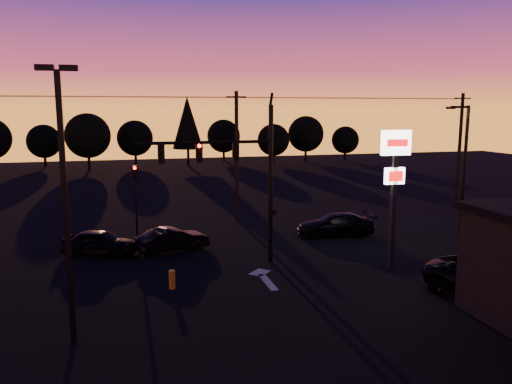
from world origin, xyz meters
The scene contains 23 objects.
ground centered at (0.00, 0.00, 0.00)m, with size 120.00×120.00×0.00m, color black.
lane_arrow centered at (0.50, 1.67, 0.01)m, with size 1.20×3.10×0.01m.
traffic_signal_mast centered at (-0.10, 3.99, 4.94)m, with size 6.79×0.52×8.58m.
secondary_signal centered at (-5.00, 11.49, 2.86)m, with size 0.30×0.31×4.35m.
parking_lot_light centered at (-7.50, -3.00, 5.27)m, with size 1.25×0.30×9.14m.
pylon_sign centered at (7.00, 1.50, 4.91)m, with size 1.50×0.28×6.80m.
streetlight centered at (13.91, 5.50, 4.42)m, with size 1.55×0.35×8.00m.
utility_pole_1 centered at (2.00, 14.00, 4.59)m, with size 1.40×0.26×9.00m.
utility_pole_2 centered at (20.00, 14.00, 4.59)m, with size 1.40×0.26×9.00m.
power_wires centered at (2.00, 14.00, 8.57)m, with size 36.00×1.22×0.07m.
bollard centered at (-3.80, 1.29, 0.41)m, with size 0.28×0.28×0.83m, color #BB7D14.
tree_1 centered at (-16.00, 53.00, 3.43)m, with size 4.54×4.54×5.71m.
tree_2 centered at (-10.00, 48.00, 4.37)m, with size 5.77×5.78×7.26m.
tree_3 centered at (-4.00, 52.00, 3.75)m, with size 4.95×4.95×6.22m.
tree_4 centered at (3.00, 49.00, 5.93)m, with size 4.18×4.18×9.50m.
tree_5 centered at (9.00, 54.00, 3.75)m, with size 4.95×4.95×6.22m.
tree_6 centered at (15.00, 48.00, 3.43)m, with size 4.54×4.54×5.71m.
tree_7 centered at (21.00, 51.00, 4.06)m, with size 5.36×5.36×6.74m.
tree_8 centered at (27.00, 50.00, 3.12)m, with size 4.12×4.12×5.19m.
car_left centered at (-7.05, 7.52, 0.68)m, with size 1.61×4.01×1.37m, color black.
car_mid centered at (-3.19, 7.18, 0.66)m, with size 1.39×3.99×1.32m, color black.
car_right centered at (6.94, 8.09, 0.70)m, with size 1.95×4.80×1.39m, color black.
suv_parked centered at (9.11, -3.24, 0.77)m, with size 2.56×5.56×1.55m, color black.
Camera 1 is at (-5.61, -19.85, 7.80)m, focal length 35.00 mm.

